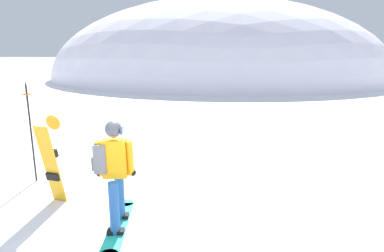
{
  "coord_description": "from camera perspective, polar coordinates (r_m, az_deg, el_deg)",
  "views": [
    {
      "loc": [
        1.83,
        -3.5,
        2.7
      ],
      "look_at": [
        -0.23,
        3.66,
        1.0
      ],
      "focal_mm": 30.37,
      "sensor_mm": 36.0,
      "label": 1
    }
  ],
  "objects": [
    {
      "name": "ridge_peak_main",
      "position": [
        36.07,
        4.12,
        8.51
      ],
      "size": [
        34.67,
        31.21,
        16.33
      ],
      "color": "white",
      "rests_on": "ground"
    },
    {
      "name": "spare_snowboard",
      "position": [
        6.29,
        -23.47,
        -5.57
      ],
      "size": [
        0.28,
        0.38,
        1.63
      ],
      "color": "orange",
      "rests_on": "ground"
    },
    {
      "name": "piste_marker_near",
      "position": [
        7.49,
        -26.52,
        0.01
      ],
      "size": [
        0.2,
        0.2,
        2.13
      ],
      "color": "black",
      "rests_on": "ground"
    },
    {
      "name": "snowboarder_main",
      "position": [
        5.13,
        -13.62,
        -7.82
      ],
      "size": [
        0.78,
        1.76,
        1.71
      ],
      "color": "#23B7A3",
      "rests_on": "ground"
    }
  ]
}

